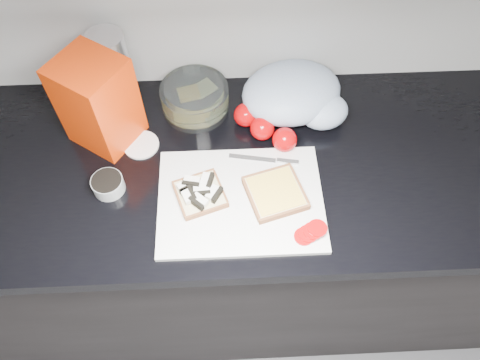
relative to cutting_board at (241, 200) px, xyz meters
name	(u,v)px	position (x,y,z in m)	size (l,w,h in m)	color
base_cabinet	(208,241)	(-0.11, 0.12, -0.48)	(3.50, 0.60, 0.86)	black
countertop	(198,167)	(-0.11, 0.12, -0.03)	(3.50, 0.64, 0.04)	black
cutting_board	(241,200)	(0.00, 0.00, 0.00)	(0.40, 0.30, 0.01)	silver
bread_left	(200,193)	(-0.10, 0.01, 0.02)	(0.15, 0.15, 0.04)	beige
bread_right	(275,193)	(0.08, 0.01, 0.02)	(0.17, 0.17, 0.02)	beige
tomato_slices	(311,232)	(0.16, -0.10, 0.01)	(0.09, 0.07, 0.02)	#B70406
knife	(273,160)	(0.09, 0.11, 0.01)	(0.18, 0.04, 0.01)	#BCBBC0
seed_tub	(108,184)	(-0.32, 0.05, 0.02)	(0.08, 0.08, 0.04)	#A6ABAB
tub_lid	(141,145)	(-0.25, 0.18, 0.00)	(0.09, 0.09, 0.01)	white
glass_bowl	(195,99)	(-0.11, 0.31, 0.03)	(0.19, 0.19, 0.08)	silver
bread_bag	(98,102)	(-0.34, 0.23, 0.12)	(0.16, 0.14, 0.24)	#FF2C04
steel_canister	(114,71)	(-0.32, 0.34, 0.11)	(0.10, 0.10, 0.23)	silver
grocery_bag	(296,95)	(0.16, 0.29, 0.05)	(0.32, 0.28, 0.12)	silver
whole_tomatoes	(264,128)	(0.07, 0.20, 0.03)	(0.16, 0.15, 0.06)	#B70406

